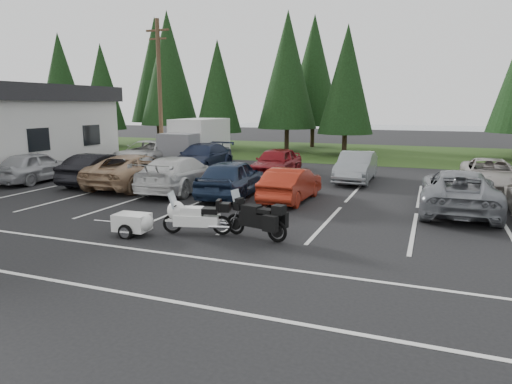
% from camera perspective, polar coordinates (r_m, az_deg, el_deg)
% --- Properties ---
extents(ground, '(120.00, 120.00, 0.00)m').
position_cam_1_polar(ground, '(15.10, -4.10, -3.72)').
color(ground, black).
rests_on(ground, ground).
extents(grass_strip, '(80.00, 16.00, 0.01)m').
position_cam_1_polar(grass_strip, '(37.91, 11.59, 4.89)').
color(grass_strip, '#1E3511').
rests_on(grass_strip, ground).
extents(lake_water, '(70.00, 50.00, 0.02)m').
position_cam_1_polar(lake_water, '(68.34, 19.39, 7.05)').
color(lake_water, gray).
rests_on(lake_water, ground).
extents(utility_pole, '(1.60, 0.26, 9.00)m').
position_cam_1_polar(utility_pole, '(30.01, -11.95, 12.34)').
color(utility_pole, '#473321').
rests_on(utility_pole, ground).
extents(box_truck, '(2.40, 5.60, 2.90)m').
position_cam_1_polar(box_truck, '(29.49, -7.89, 6.19)').
color(box_truck, silver).
rests_on(box_truck, ground).
extents(stall_markings, '(32.00, 16.00, 0.01)m').
position_cam_1_polar(stall_markings, '(16.87, -1.21, -2.13)').
color(stall_markings, silver).
rests_on(stall_markings, ground).
extents(conifer_0, '(4.58, 4.58, 10.66)m').
position_cam_1_polar(conifer_0, '(49.55, -23.23, 12.81)').
color(conifer_0, '#332316').
rests_on(conifer_0, ground).
extents(conifer_1, '(3.96, 3.96, 9.22)m').
position_cam_1_polar(conifer_1, '(44.55, -18.67, 12.34)').
color(conifer_1, '#332316').
rests_on(conifer_1, ground).
extents(conifer_2, '(5.10, 5.10, 11.89)m').
position_cam_1_polar(conifer_2, '(42.45, -10.91, 14.92)').
color(conifer_2, '#332316').
rests_on(conifer_2, ground).
extents(conifer_3, '(3.87, 3.87, 9.02)m').
position_cam_1_polar(conifer_3, '(38.48, -4.80, 13.00)').
color(conifer_3, '#332316').
rests_on(conifer_3, ground).
extents(conifer_4, '(4.80, 4.80, 11.17)m').
position_cam_1_polar(conifer_4, '(37.92, 3.96, 14.96)').
color(conifer_4, '#332316').
rests_on(conifer_4, ground).
extents(conifer_5, '(4.14, 4.14, 9.63)m').
position_cam_1_polar(conifer_5, '(35.41, 11.27, 13.61)').
color(conifer_5, '#332316').
rests_on(conifer_5, ground).
extents(conifer_back_a, '(5.28, 5.28, 12.30)m').
position_cam_1_polar(conifer_back_a, '(48.14, -12.36, 14.65)').
color(conifer_back_a, '#332316').
rests_on(conifer_back_a, ground).
extents(conifer_back_b, '(4.97, 4.97, 11.58)m').
position_cam_1_polar(conifer_back_b, '(42.08, 7.24, 14.82)').
color(conifer_back_b, '#332316').
rests_on(conifer_back_b, ground).
extents(car_near_0, '(2.04, 4.59, 1.53)m').
position_cam_1_polar(car_near_0, '(25.27, -25.84, 2.88)').
color(car_near_0, '#B0B1B5').
rests_on(car_near_0, ground).
extents(car_near_1, '(1.85, 4.61, 1.49)m').
position_cam_1_polar(car_near_1, '(23.39, -18.95, 2.77)').
color(car_near_1, black).
rests_on(car_near_1, ground).
extents(car_near_2, '(2.67, 5.60, 1.54)m').
position_cam_1_polar(car_near_2, '(22.12, -14.76, 2.63)').
color(car_near_2, '#A5815F').
rests_on(car_near_2, ground).
extents(car_near_3, '(2.53, 5.51, 1.56)m').
position_cam_1_polar(car_near_3, '(20.56, -9.48, 2.28)').
color(car_near_3, silver).
rests_on(car_near_3, ground).
extents(car_near_4, '(2.22, 4.81, 1.60)m').
position_cam_1_polar(car_near_4, '(19.02, -2.98, 1.78)').
color(car_near_4, '#192740').
rests_on(car_near_4, ground).
extents(car_near_5, '(1.56, 4.14, 1.35)m').
position_cam_1_polar(car_near_5, '(18.25, 4.41, 0.98)').
color(car_near_5, maroon).
rests_on(car_near_5, ground).
extents(car_near_6, '(2.53, 5.50, 1.53)m').
position_cam_1_polar(car_near_6, '(17.83, 24.02, 0.12)').
color(car_near_6, slate).
rests_on(car_near_6, ground).
extents(car_far_0, '(3.19, 6.10, 1.64)m').
position_cam_1_polar(car_far_0, '(28.83, -13.36, 4.63)').
color(car_far_0, silver).
rests_on(car_far_0, ground).
extents(car_far_1, '(2.40, 5.52, 1.58)m').
position_cam_1_polar(car_far_1, '(26.58, -6.80, 4.28)').
color(car_far_1, '#17213B').
rests_on(car_far_1, ground).
extents(car_far_2, '(1.94, 4.62, 1.56)m').
position_cam_1_polar(car_far_2, '(24.27, 2.49, 3.70)').
color(car_far_2, maroon).
rests_on(car_far_2, ground).
extents(car_far_3, '(1.58, 4.53, 1.49)m').
position_cam_1_polar(car_far_3, '(23.37, 12.41, 3.10)').
color(car_far_3, gray).
rests_on(car_far_3, ground).
extents(car_far_4, '(2.32, 4.96, 1.37)m').
position_cam_1_polar(car_far_4, '(23.33, 27.15, 2.00)').
color(car_far_4, '#A19A94').
rests_on(car_far_4, ground).
extents(touring_motorcycle, '(2.42, 1.25, 1.28)m').
position_cam_1_polar(touring_motorcycle, '(13.60, -7.42, -2.64)').
color(touring_motorcycle, white).
rests_on(touring_motorcycle, ground).
extents(cargo_trailer, '(1.49, 0.90, 0.67)m').
position_cam_1_polar(cargo_trailer, '(13.90, -15.22, -3.94)').
color(cargo_trailer, white).
rests_on(cargo_trailer, ground).
extents(adventure_motorcycle, '(2.40, 1.28, 1.39)m').
position_cam_1_polar(adventure_motorcycle, '(13.05, -0.04, -2.87)').
color(adventure_motorcycle, black).
rests_on(adventure_motorcycle, ground).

